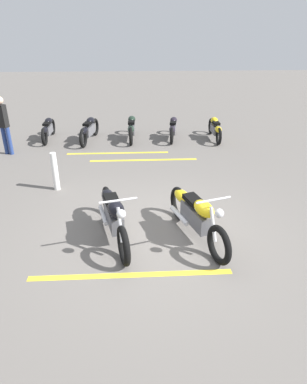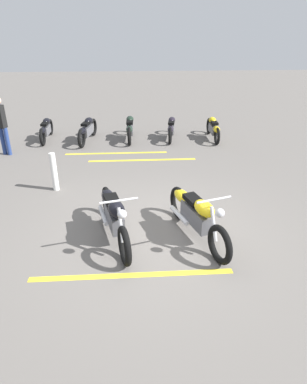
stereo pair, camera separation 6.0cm
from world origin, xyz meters
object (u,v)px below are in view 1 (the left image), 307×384
at_px(motorcycle_row_center, 132,128).
at_px(bollard_post, 55,172).
at_px(motorcycle_row_far_left, 215,128).
at_px(bystander_near_row, 4,123).
at_px(motorcycle_bright_foreground, 195,214).
at_px(motorcycle_row_far_right, 48,129).
at_px(motorcycle_row_left, 173,128).
at_px(motorcycle_row_right, 89,129).
at_px(motorcycle_dark_foreground, 113,214).

relative_size(motorcycle_row_center, bollard_post, 2.23).
bearing_deg(motorcycle_row_far_left, bystander_near_row, 101.14).
xyz_separation_m(motorcycle_bright_foreground, motorcycle_row_far_right, (6.46, 4.07, -0.07)).
bearing_deg(motorcycle_row_center, motorcycle_bright_foreground, -167.36).
xyz_separation_m(motorcycle_row_left, motorcycle_row_far_right, (0.17, 4.41, -0.00)).
height_order(motorcycle_row_far_left, motorcycle_row_right, motorcycle_row_right).
relative_size(motorcycle_row_far_left, bollard_post, 2.10).
bearing_deg(motorcycle_row_left, motorcycle_row_far_left, -85.58).
height_order(motorcycle_bright_foreground, motorcycle_row_far_right, motorcycle_bright_foreground).
relative_size(motorcycle_bright_foreground, motorcycle_row_center, 1.04).
bearing_deg(motorcycle_row_right, bystander_near_row, 126.62).
distance_m(motorcycle_row_right, bystander_near_row, 2.71).
bearing_deg(motorcycle_dark_foreground, motorcycle_row_left, 150.48).
bearing_deg(motorcycle_dark_foreground, motorcycle_row_far_left, 138.21).
relative_size(motorcycle_row_left, motorcycle_row_far_right, 1.00).
bearing_deg(motorcycle_row_right, bollard_post, -174.94).
distance_m(motorcycle_row_far_right, bystander_near_row, 1.82).
distance_m(motorcycle_dark_foreground, motorcycle_row_far_left, 6.89).
relative_size(motorcycle_row_far_left, motorcycle_row_far_right, 1.01).
height_order(motorcycle_row_left, motorcycle_row_far_right, motorcycle_row_left).
height_order(motorcycle_dark_foreground, bystander_near_row, bystander_near_row).
xyz_separation_m(motorcycle_row_center, motorcycle_row_right, (-0.13, 1.48, 0.00)).
xyz_separation_m(motorcycle_row_left, motorcycle_row_right, (-0.12, 2.95, 0.03)).
bearing_deg(motorcycle_row_right, motorcycle_row_far_right, 89.26).
bearing_deg(motorcycle_row_far_left, bollard_post, 130.76).
bearing_deg(motorcycle_bright_foreground, motorcycle_row_far_right, -164.78).
relative_size(motorcycle_row_left, bollard_post, 2.07).
distance_m(motorcycle_row_far_left, bystander_near_row, 6.92).
bearing_deg(motorcycle_row_far_left, motorcycle_row_center, 88.42).
height_order(motorcycle_row_left, bollard_post, bollard_post).
bearing_deg(motorcycle_row_right, motorcycle_row_center, -74.89).
height_order(motorcycle_row_far_left, bollard_post, bollard_post).
relative_size(motorcycle_dark_foreground, motorcycle_row_far_right, 1.14).
distance_m(motorcycle_row_far_left, motorcycle_row_center, 2.95).
bearing_deg(motorcycle_dark_foreground, bollard_post, -158.66).
bearing_deg(motorcycle_row_far_left, motorcycle_dark_foreground, 152.96).
distance_m(motorcycle_bright_foreground, motorcycle_row_center, 6.40).
height_order(motorcycle_row_far_right, bystander_near_row, bystander_near_row).
bearing_deg(bollard_post, motorcycle_row_center, -24.33).
relative_size(motorcycle_row_far_right, bystander_near_row, 1.09).
height_order(motorcycle_dark_foreground, bollard_post, motorcycle_dark_foreground).
bearing_deg(motorcycle_dark_foreground, motorcycle_row_far_right, -171.04).
xyz_separation_m(motorcycle_row_right, bollard_post, (-3.93, 0.35, 0.04)).
distance_m(motorcycle_row_far_right, bollard_post, 4.36).
bearing_deg(motorcycle_row_far_left, motorcycle_row_far_right, 88.50).
bearing_deg(motorcycle_bright_foreground, motorcycle_dark_foreground, -110.51).
distance_m(motorcycle_dark_foreground, motorcycle_row_left, 6.46).
xyz_separation_m(motorcycle_bright_foreground, motorcycle_row_left, (6.29, -0.34, -0.06)).
relative_size(motorcycle_row_far_left, motorcycle_row_center, 0.94).
bearing_deg(motorcycle_dark_foreground, bystander_near_row, -157.62).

